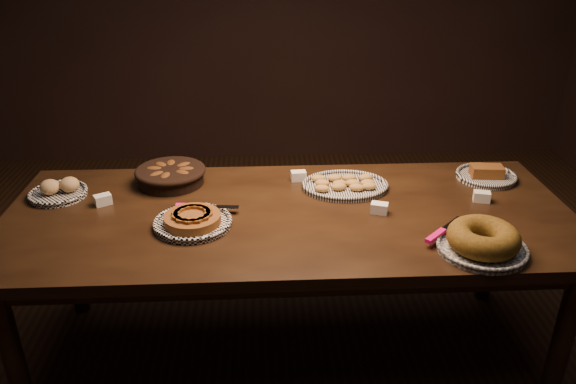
{
  "coord_description": "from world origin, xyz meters",
  "views": [
    {
      "loc": [
        -0.11,
        -2.09,
        1.85
      ],
      "look_at": [
        -0.0,
        0.05,
        0.82
      ],
      "focal_mm": 35.0,
      "sensor_mm": 36.0,
      "label": 1
    }
  ],
  "objects_px": {
    "buffet_table": "(289,227)",
    "bundt_cake_plate": "(483,241)",
    "apple_tart_plate": "(193,220)",
    "madeleine_platter": "(345,185)"
  },
  "relations": [
    {
      "from": "buffet_table",
      "to": "bundt_cake_plate",
      "type": "height_order",
      "value": "bundt_cake_plate"
    },
    {
      "from": "bundt_cake_plate",
      "to": "apple_tart_plate",
      "type": "bearing_deg",
      "value": 171.03
    },
    {
      "from": "apple_tart_plate",
      "to": "madeleine_platter",
      "type": "relative_size",
      "value": 0.88
    },
    {
      "from": "madeleine_platter",
      "to": "bundt_cake_plate",
      "type": "bearing_deg",
      "value": -34.83
    },
    {
      "from": "apple_tart_plate",
      "to": "madeleine_platter",
      "type": "xyz_separation_m",
      "value": [
        0.66,
        0.32,
        -0.0
      ]
    },
    {
      "from": "buffet_table",
      "to": "bundt_cake_plate",
      "type": "relative_size",
      "value": 6.13
    },
    {
      "from": "madeleine_platter",
      "to": "buffet_table",
      "type": "bearing_deg",
      "value": -121.93
    },
    {
      "from": "buffet_table",
      "to": "apple_tart_plate",
      "type": "bearing_deg",
      "value": -166.27
    },
    {
      "from": "buffet_table",
      "to": "bundt_cake_plate",
      "type": "distance_m",
      "value": 0.79
    },
    {
      "from": "apple_tart_plate",
      "to": "bundt_cake_plate",
      "type": "xyz_separation_m",
      "value": [
        1.09,
        -0.25,
        0.02
      ]
    }
  ]
}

